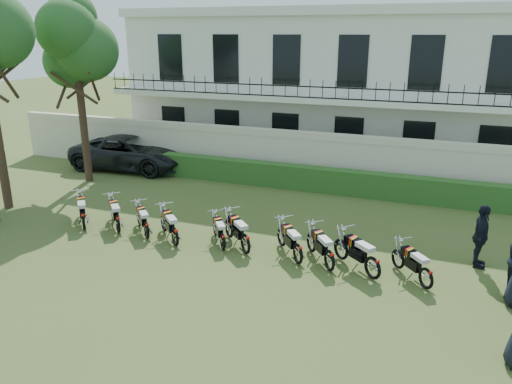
{
  "coord_description": "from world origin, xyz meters",
  "views": [
    {
      "loc": [
        5.61,
        -12.16,
        6.35
      ],
      "look_at": [
        0.15,
        1.94,
        1.46
      ],
      "focal_mm": 35.0,
      "sensor_mm": 36.0,
      "label": 1
    }
  ],
  "objects_px": {
    "motorcycle_6": "(298,249)",
    "motorcycle_7": "(330,256)",
    "motorcycle_1": "(118,220)",
    "suv": "(131,153)",
    "motorcycle_0": "(83,217)",
    "tree_west_near": "(75,43)",
    "officer_5": "(481,236)",
    "motorcycle_2": "(146,226)",
    "motorcycle_5": "(245,239)",
    "motorcycle_9": "(426,273)",
    "motorcycle_8": "(373,263)",
    "motorcycle_4": "(223,238)",
    "motorcycle_3": "(175,232)"
  },
  "relations": [
    {
      "from": "motorcycle_0",
      "to": "officer_5",
      "type": "relative_size",
      "value": 0.82
    },
    {
      "from": "motorcycle_3",
      "to": "motorcycle_7",
      "type": "distance_m",
      "value": 4.81
    },
    {
      "from": "motorcycle_0",
      "to": "officer_5",
      "type": "bearing_deg",
      "value": -33.26
    },
    {
      "from": "motorcycle_2",
      "to": "motorcycle_5",
      "type": "distance_m",
      "value": 3.37
    },
    {
      "from": "motorcycle_4",
      "to": "motorcycle_6",
      "type": "xyz_separation_m",
      "value": [
        2.38,
        -0.08,
        0.05
      ]
    },
    {
      "from": "motorcycle_6",
      "to": "motorcycle_3",
      "type": "bearing_deg",
      "value": 143.36
    },
    {
      "from": "motorcycle_0",
      "to": "motorcycle_1",
      "type": "bearing_deg",
      "value": -32.96
    },
    {
      "from": "motorcycle_3",
      "to": "motorcycle_8",
      "type": "height_order",
      "value": "motorcycle_8"
    },
    {
      "from": "motorcycle_1",
      "to": "motorcycle_3",
      "type": "height_order",
      "value": "motorcycle_3"
    },
    {
      "from": "tree_west_near",
      "to": "motorcycle_8",
      "type": "relative_size",
      "value": 5.01
    },
    {
      "from": "motorcycle_4",
      "to": "motorcycle_9",
      "type": "height_order",
      "value": "motorcycle_9"
    },
    {
      "from": "motorcycle_1",
      "to": "suv",
      "type": "relative_size",
      "value": 0.25
    },
    {
      "from": "motorcycle_8",
      "to": "motorcycle_5",
      "type": "bearing_deg",
      "value": 126.88
    },
    {
      "from": "motorcycle_6",
      "to": "motorcycle_9",
      "type": "distance_m",
      "value": 3.48
    },
    {
      "from": "motorcycle_0",
      "to": "suv",
      "type": "distance_m",
      "value": 7.8
    },
    {
      "from": "motorcycle_9",
      "to": "officer_5",
      "type": "height_order",
      "value": "officer_5"
    },
    {
      "from": "motorcycle_3",
      "to": "motorcycle_5",
      "type": "relative_size",
      "value": 0.99
    },
    {
      "from": "motorcycle_7",
      "to": "motorcycle_0",
      "type": "bearing_deg",
      "value": 142.57
    },
    {
      "from": "motorcycle_4",
      "to": "suv",
      "type": "bearing_deg",
      "value": 102.46
    },
    {
      "from": "motorcycle_4",
      "to": "motorcycle_8",
      "type": "relative_size",
      "value": 0.89
    },
    {
      "from": "officer_5",
      "to": "motorcycle_9",
      "type": "bearing_deg",
      "value": 147.97
    },
    {
      "from": "motorcycle_1",
      "to": "suv",
      "type": "height_order",
      "value": "suv"
    },
    {
      "from": "motorcycle_0",
      "to": "motorcycle_8",
      "type": "xyz_separation_m",
      "value": [
        9.5,
        -0.04,
        0.01
      ]
    },
    {
      "from": "tree_west_near",
      "to": "officer_5",
      "type": "height_order",
      "value": "tree_west_near"
    },
    {
      "from": "motorcycle_2",
      "to": "officer_5",
      "type": "relative_size",
      "value": 0.72
    },
    {
      "from": "motorcycle_1",
      "to": "motorcycle_2",
      "type": "distance_m",
      "value": 1.14
    },
    {
      "from": "motorcycle_9",
      "to": "officer_5",
      "type": "distance_m",
      "value": 2.34
    },
    {
      "from": "motorcycle_2",
      "to": "motorcycle_6",
      "type": "xyz_separation_m",
      "value": [
        5.02,
        -0.01,
        0.03
      ]
    },
    {
      "from": "tree_west_near",
      "to": "motorcycle_9",
      "type": "height_order",
      "value": "tree_west_near"
    },
    {
      "from": "motorcycle_2",
      "to": "motorcycle_6",
      "type": "bearing_deg",
      "value": -44.71
    },
    {
      "from": "motorcycle_0",
      "to": "motorcycle_9",
      "type": "height_order",
      "value": "motorcycle_0"
    },
    {
      "from": "motorcycle_0",
      "to": "motorcycle_6",
      "type": "height_order",
      "value": "motorcycle_0"
    },
    {
      "from": "tree_west_near",
      "to": "motorcycle_8",
      "type": "height_order",
      "value": "tree_west_near"
    },
    {
      "from": "motorcycle_5",
      "to": "motorcycle_7",
      "type": "relative_size",
      "value": 0.94
    },
    {
      "from": "tree_west_near",
      "to": "suv",
      "type": "bearing_deg",
      "value": 75.94
    },
    {
      "from": "motorcycle_1",
      "to": "motorcycle_9",
      "type": "relative_size",
      "value": 1.01
    },
    {
      "from": "motorcycle_3",
      "to": "motorcycle_0",
      "type": "bearing_deg",
      "value": 133.05
    },
    {
      "from": "motorcycle_3",
      "to": "officer_5",
      "type": "distance_m",
      "value": 8.85
    },
    {
      "from": "motorcycle_0",
      "to": "motorcycle_3",
      "type": "height_order",
      "value": "motorcycle_0"
    },
    {
      "from": "motorcycle_9",
      "to": "motorcycle_5",
      "type": "bearing_deg",
      "value": 136.38
    },
    {
      "from": "motorcycle_1",
      "to": "motorcycle_9",
      "type": "xyz_separation_m",
      "value": [
        9.62,
        -0.26,
        -0.03
      ]
    },
    {
      "from": "motorcycle_2",
      "to": "officer_5",
      "type": "height_order",
      "value": "officer_5"
    },
    {
      "from": "motorcycle_4",
      "to": "suv",
      "type": "relative_size",
      "value": 0.25
    },
    {
      "from": "motorcycle_0",
      "to": "motorcycle_2",
      "type": "height_order",
      "value": "motorcycle_0"
    },
    {
      "from": "motorcycle_5",
      "to": "suv",
      "type": "distance_m",
      "value": 11.22
    },
    {
      "from": "motorcycle_6",
      "to": "motorcycle_7",
      "type": "relative_size",
      "value": 0.98
    },
    {
      "from": "motorcycle_8",
      "to": "motorcycle_1",
      "type": "bearing_deg",
      "value": 129.01
    },
    {
      "from": "motorcycle_6",
      "to": "motorcycle_5",
      "type": "bearing_deg",
      "value": 137.84
    },
    {
      "from": "motorcycle_8",
      "to": "motorcycle_9",
      "type": "distance_m",
      "value": 1.36
    },
    {
      "from": "motorcycle_5",
      "to": "motorcycle_8",
      "type": "xyz_separation_m",
      "value": [
        3.76,
        -0.25,
        0.01
      ]
    }
  ]
}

